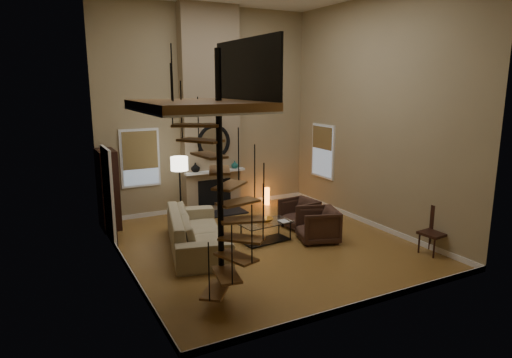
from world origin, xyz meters
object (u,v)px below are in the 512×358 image
armchair_near (301,213)px  hutch (108,190)px  accent_lamp (267,196)px  coffee_table (266,230)px  armchair_far (321,225)px  sofa (196,231)px  floor_lamp (179,169)px  side_chair (436,229)px

armchair_near → hutch: bearing=-124.4°
hutch → accent_lamp: size_ratio=3.84×
coffee_table → accent_lamp: (1.53, 2.72, -0.03)m
hutch → accent_lamp: (4.45, 0.02, -0.70)m
hutch → armchair_far: hutch is taller
armchair_near → accent_lamp: size_ratio=1.54×
coffee_table → hutch: bearing=137.3°
sofa → accent_lamp: size_ratio=5.50×
hutch → floor_lamp: (1.64, -0.56, 0.46)m
hutch → side_chair: (5.73, -4.92, -0.42)m
hutch → coffee_table: hutch is taller
armchair_near → armchair_far: (-0.13, -1.00, 0.00)m
coffee_table → sofa: bearing=167.2°
sofa → floor_lamp: 2.07m
armchair_far → hutch: bearing=-109.8°
hutch → armchair_far: 5.21m
armchair_far → coffee_table: 1.25m
sofa → hutch: bearing=44.1°
sofa → coffee_table: 1.57m
armchair_near → coffee_table: armchair_near is taller
hutch → sofa: hutch is taller
side_chair → coffee_table: bearing=141.6°
accent_lamp → side_chair: 5.11m
armchair_far → floor_lamp: size_ratio=0.50×
side_chair → armchair_far: bearing=133.7°
armchair_far → side_chair: bearing=62.0°
armchair_near → armchair_far: size_ratio=0.91×
sofa → armchair_near: 2.81m
armchair_near → accent_lamp: bearing=166.6°
accent_lamp → sofa: bearing=-142.2°
hutch → armchair_near: hutch is taller
armchair_near → floor_lamp: floor_lamp is taller
sofa → armchair_far: size_ratio=3.25×
sofa → armchair_near: bearing=-73.1°
hutch → floor_lamp: 1.80m
armchair_near → accent_lamp: armchair_near is taller
armchair_near → side_chair: bearing=22.3°
sofa → armchair_near: (2.81, 0.17, -0.04)m
armchair_far → sofa: bearing=-89.1°
hutch → coffee_table: 4.03m
coffee_table → floor_lamp: 2.73m
armchair_far → floor_lamp: floor_lamp is taller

